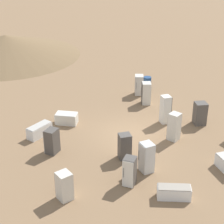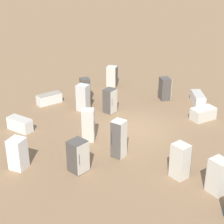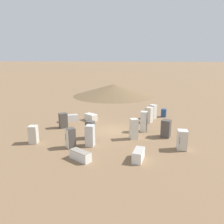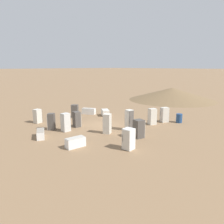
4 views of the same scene
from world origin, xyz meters
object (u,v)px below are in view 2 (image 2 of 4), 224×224
discarded_fridge_1 (85,90)px  discarded_fridge_5 (203,114)px  discarded_fridge_2 (78,156)px  discarded_fridge_9 (198,99)px  discarded_fridge_13 (218,176)px  discarded_fridge_0 (180,161)px  discarded_fridge_4 (18,154)px  discarded_fridge_3 (110,101)px  discarded_fridge_6 (20,124)px  discarded_fridge_12 (119,139)px  discarded_fridge_14 (49,99)px  discarded_fridge_10 (165,89)px  discarded_fridge_8 (83,98)px  discarded_fridge_7 (88,125)px  discarded_fridge_11 (112,76)px

discarded_fridge_1 → discarded_fridge_5: bearing=-39.3°
discarded_fridge_2 → discarded_fridge_9: 10.46m
discarded_fridge_1 → discarded_fridge_13: bearing=-75.7°
discarded_fridge_0 → discarded_fridge_4: size_ratio=1.08×
discarded_fridge_9 → discarded_fridge_3: bearing=-169.5°
discarded_fridge_6 → discarded_fridge_12: (-6.13, -0.02, 0.60)m
discarded_fridge_6 → discarded_fridge_14: (0.76, -3.85, -0.04)m
discarded_fridge_1 → discarded_fridge_12: bearing=-91.1°
discarded_fridge_6 → discarded_fridge_10: size_ratio=1.02×
discarded_fridge_6 → discarded_fridge_14: bearing=-162.3°
discarded_fridge_1 → discarded_fridge_14: (1.86, 1.44, -0.45)m
discarded_fridge_2 → discarded_fridge_12: discarded_fridge_12 is taller
discarded_fridge_3 → discarded_fridge_6: discarded_fridge_3 is taller
discarded_fridge_5 → discarded_fridge_2: bearing=99.2°
discarded_fridge_6 → discarded_fridge_8: size_ratio=0.90×
discarded_fridge_3 → discarded_fridge_1: bearing=-101.1°
discarded_fridge_4 → discarded_fridge_8: 7.02m
discarded_fridge_0 → discarded_fridge_7: 5.46m
discarded_fridge_14 → discarded_fridge_7: bearing=-5.1°
discarded_fridge_10 → discarded_fridge_11: size_ratio=1.02×
discarded_fridge_8 → discarded_fridge_10: discarded_fridge_8 is taller
discarded_fridge_9 → discarded_fridge_6: bearing=-163.0°
discarded_fridge_4 → discarded_fridge_9: discarded_fridge_4 is taller
discarded_fridge_3 → discarded_fridge_5: bearing=116.5°
discarded_fridge_0 → discarded_fridge_12: discarded_fridge_12 is taller
discarded_fridge_4 → discarded_fridge_10: size_ratio=1.03×
discarded_fridge_8 → discarded_fridge_12: size_ratio=0.87×
discarded_fridge_2 → discarded_fridge_8: 6.74m
discarded_fridge_7 → discarded_fridge_12: (-2.14, 0.73, 0.08)m
discarded_fridge_13 → discarded_fridge_12: bearing=109.6°
discarded_fridge_13 → discarded_fridge_11: bearing=73.9°
discarded_fridge_8 → discarded_fridge_9: (-6.13, -4.15, -0.47)m
discarded_fridge_9 → discarded_fridge_8: bearing=-174.5°
discarded_fridge_9 → discarded_fridge_13: 9.35m
discarded_fridge_2 → discarded_fridge_12: size_ratio=0.79×
discarded_fridge_11 → discarded_fridge_1: bearing=-17.7°
discarded_fridge_1 → discarded_fridge_13: (-9.99, 5.97, 0.01)m
discarded_fridge_0 → discarded_fridge_9: (1.45, -8.42, -0.45)m
discarded_fridge_8 → discarded_fridge_14: size_ratio=0.99×
discarded_fridge_5 → discarded_fridge_7: discarded_fridge_7 is taller
discarded_fridge_2 → discarded_fridge_1: bearing=-135.1°
discarded_fridge_11 → discarded_fridge_12: bearing=16.5°
discarded_fridge_9 → discarded_fridge_11: size_ratio=1.21×
discarded_fridge_12 → discarded_fridge_7: bearing=-12.5°
discarded_fridge_3 → discarded_fridge_10: (-2.30, -3.51, -0.02)m
discarded_fridge_9 → discarded_fridge_7: bearing=-146.7°
discarded_fridge_2 → discarded_fridge_8: discarded_fridge_8 is taller
discarded_fridge_5 → discarded_fridge_13: 7.12m
discarded_fridge_10 → discarded_fridge_12: discarded_fridge_12 is taller
discarded_fridge_8 → discarded_fridge_11: 4.68m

